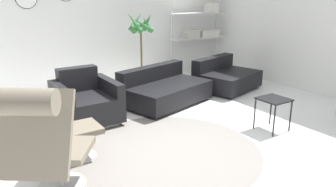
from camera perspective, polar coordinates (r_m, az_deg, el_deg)
ground_plane at (r=3.99m, az=0.60°, el=-9.21°), size 12.00×12.00×0.00m
wall_back at (r=6.55m, az=-15.86°, el=13.16°), size 12.00×0.09×2.80m
round_rug at (r=3.88m, az=-0.48°, el=-9.91°), size 2.23×2.23×0.01m
lounge_chair at (r=2.84m, az=-21.20°, el=-6.68°), size 0.97×1.07×1.13m
ottoman at (r=3.76m, az=-15.38°, el=-6.98°), size 0.47×0.40×0.36m
armchair_red at (r=4.77m, az=-14.11°, el=-1.63°), size 0.82×0.85×0.75m
couch_low at (r=5.44m, az=-0.67°, el=0.53°), size 1.60×1.22×0.60m
couch_second at (r=6.36m, az=9.96°, el=2.67°), size 1.32×1.14×0.60m
side_table at (r=4.54m, az=17.91°, el=-1.53°), size 0.36×0.36×0.44m
potted_plant at (r=6.38m, az=-4.67°, el=6.34°), size 0.50×0.49×1.45m
shelf_unit at (r=7.59m, az=5.85°, el=11.43°), size 1.34×0.28×1.70m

